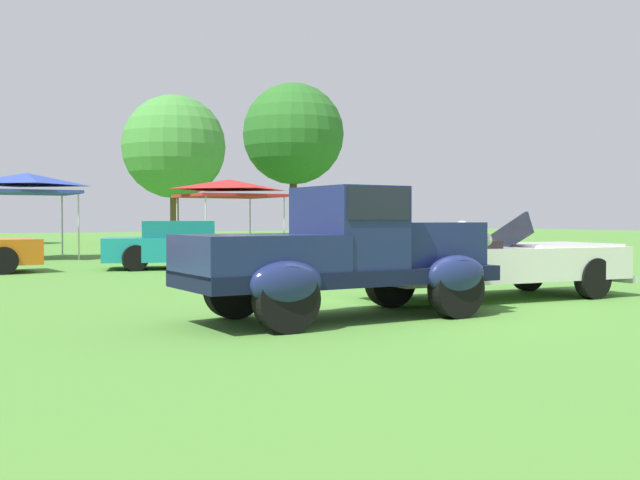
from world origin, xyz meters
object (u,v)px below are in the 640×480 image
at_px(feature_pickup_truck, 343,252).
at_px(canopy_tent_left_field, 27,182).
at_px(canopy_tent_center_field, 229,187).
at_px(canopy_tent_right_field, 358,191).
at_px(show_car_teal, 183,245).
at_px(neighbor_convertible, 500,262).

bearing_deg(feature_pickup_truck, canopy_tent_left_field, 94.75).
xyz_separation_m(feature_pickup_truck, canopy_tent_center_field, (5.67, 17.40, 1.56)).
relative_size(canopy_tent_left_field, canopy_tent_right_field, 1.07).
height_order(show_car_teal, canopy_tent_left_field, canopy_tent_left_field).
distance_m(feature_pickup_truck, canopy_tent_left_field, 17.01).
xyz_separation_m(show_car_teal, canopy_tent_center_field, (4.26, 7.16, 1.83)).
distance_m(neighbor_convertible, show_car_teal, 9.57).
bearing_deg(neighbor_convertible, canopy_tent_left_field, 107.13).
height_order(canopy_tent_left_field, canopy_tent_center_field, same).
relative_size(feature_pickup_truck, show_car_teal, 0.99).
height_order(feature_pickup_truck, show_car_teal, feature_pickup_truck).
bearing_deg(show_car_teal, feature_pickup_truck, -97.81).
xyz_separation_m(neighbor_convertible, canopy_tent_center_field, (2.14, 16.50, 1.84)).
height_order(neighbor_convertible, show_car_teal, neighbor_convertible).
distance_m(feature_pickup_truck, canopy_tent_right_field, 21.46).
bearing_deg(canopy_tent_left_field, neighbor_convertible, -72.87).
distance_m(feature_pickup_truck, show_car_teal, 10.34).
relative_size(feature_pickup_truck, canopy_tent_left_field, 1.48).
xyz_separation_m(canopy_tent_left_field, canopy_tent_right_field, (13.00, 1.11, -0.00)).
xyz_separation_m(show_car_teal, canopy_tent_left_field, (-2.81, 6.64, 1.82)).
relative_size(feature_pickup_truck, neighbor_convertible, 0.93).
height_order(show_car_teal, canopy_tent_right_field, canopy_tent_right_field).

